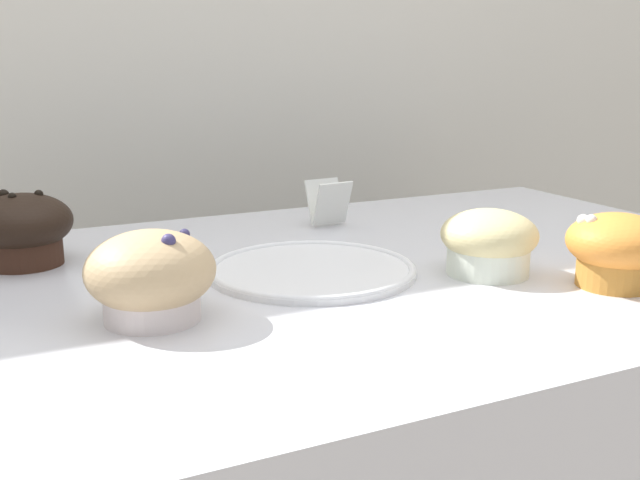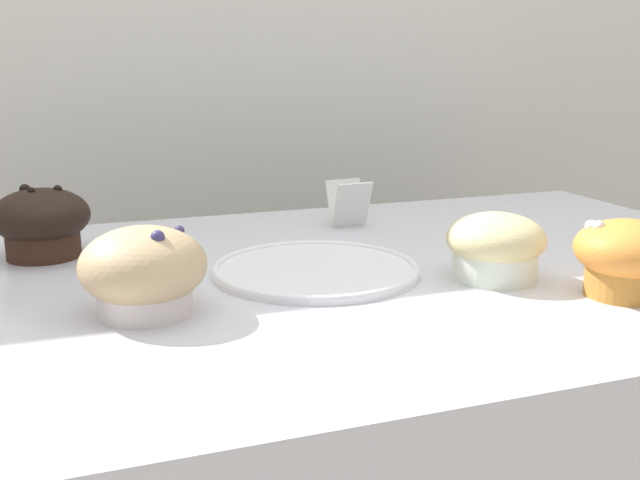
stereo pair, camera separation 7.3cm
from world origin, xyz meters
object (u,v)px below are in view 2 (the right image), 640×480
object	(u,v)px
muffin_front_left	(496,246)
serving_plate	(314,268)
muffin_back_left	(143,272)
muffin_front_center	(627,256)
muffin_back_right	(42,222)

from	to	relation	value
muffin_front_left	serving_plate	bearing A→B (deg)	152.21
muffin_back_left	serving_plate	xyz separation A→B (m)	(0.18, 0.07, -0.03)
muffin_front_center	serving_plate	size ratio (longest dim) A/B	0.45
muffin_back_left	muffin_front_left	size ratio (longest dim) A/B	1.11
muffin_back_left	muffin_front_left	world-z (taller)	muffin_back_left
muffin_back_left	muffin_back_right	distance (m)	0.25
muffin_back_left	serving_plate	world-z (taller)	muffin_back_left
muffin_front_left	serving_plate	size ratio (longest dim) A/B	0.46
muffin_front_center	muffin_front_left	bearing A→B (deg)	133.59
muffin_back_right	muffin_back_left	bearing A→B (deg)	-70.60
muffin_back_right	serving_plate	world-z (taller)	muffin_back_right
muffin_back_right	serving_plate	xyz separation A→B (m)	(0.26, -0.16, -0.04)
muffin_back_left	muffin_front_left	xyz separation A→B (m)	(0.34, -0.01, -0.00)
muffin_front_center	muffin_back_right	distance (m)	0.61
muffin_front_center	muffin_back_left	distance (m)	0.44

